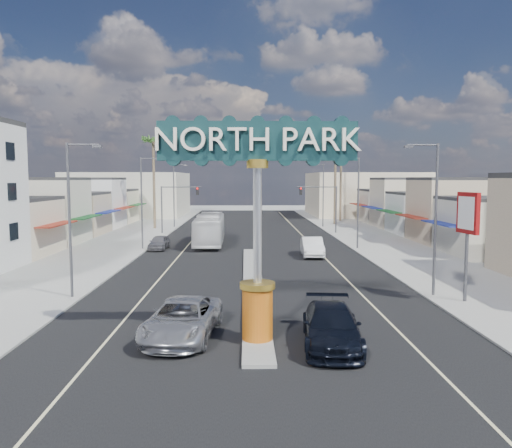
{
  "coord_description": "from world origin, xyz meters",
  "views": [
    {
      "loc": [
        -0.51,
        -18.73,
        6.99
      ],
      "look_at": [
        0.11,
        10.07,
        4.34
      ],
      "focal_mm": 35.0,
      "sensor_mm": 36.0,
      "label": 1
    }
  ],
  "objects_px": {
    "traffic_signal_right": "(322,200)",
    "streetlight_l_mid": "(143,198)",
    "streetlight_l_near": "(72,212)",
    "bank_pylon_sign": "(468,219)",
    "streetlight_r_near": "(433,211)",
    "palm_right_far": "(341,145)",
    "car_parked_right": "(312,247)",
    "streetlight_r_mid": "(357,198)",
    "streetlight_l_far": "(175,192)",
    "palm_right_mid": "(336,154)",
    "suv_right": "(331,326)",
    "traffic_signal_left": "(176,200)",
    "suv_left": "(182,319)",
    "city_bus": "(210,229)",
    "car_parked_left": "(159,242)",
    "streetlight_r_far": "(322,192)",
    "gateway_sign": "(257,204)",
    "palm_left_far": "(153,145)"
  },
  "relations": [
    {
      "from": "suv_left",
      "to": "car_parked_left",
      "type": "bearing_deg",
      "value": 108.21
    },
    {
      "from": "city_bus",
      "to": "palm_right_mid",
      "type": "bearing_deg",
      "value": 51.36
    },
    {
      "from": "palm_right_far",
      "to": "car_parked_right",
      "type": "relative_size",
      "value": 2.72
    },
    {
      "from": "palm_right_far",
      "to": "streetlight_r_mid",
      "type": "bearing_deg",
      "value": -98.12
    },
    {
      "from": "car_parked_right",
      "to": "streetlight_r_mid",
      "type": "bearing_deg",
      "value": 44.36
    },
    {
      "from": "traffic_signal_left",
      "to": "streetlight_l_near",
      "type": "distance_m",
      "value": 34.03
    },
    {
      "from": "gateway_sign",
      "to": "streetlight_l_mid",
      "type": "relative_size",
      "value": 1.02
    },
    {
      "from": "streetlight_l_near",
      "to": "streetlight_l_mid",
      "type": "distance_m",
      "value": 20.0
    },
    {
      "from": "palm_right_mid",
      "to": "suv_right",
      "type": "xyz_separation_m",
      "value": [
        -9.92,
        -54.46,
        -9.77
      ]
    },
    {
      "from": "traffic_signal_right",
      "to": "palm_right_far",
      "type": "distance_m",
      "value": 20.59
    },
    {
      "from": "streetlight_l_far",
      "to": "palm_right_mid",
      "type": "bearing_deg",
      "value": 9.69
    },
    {
      "from": "streetlight_r_far",
      "to": "palm_right_far",
      "type": "bearing_deg",
      "value": 65.45
    },
    {
      "from": "gateway_sign",
      "to": "streetlight_r_mid",
      "type": "xyz_separation_m",
      "value": [
        10.43,
        28.02,
        -0.86
      ]
    },
    {
      "from": "streetlight_r_near",
      "to": "car_parked_right",
      "type": "bearing_deg",
      "value": 107.61
    },
    {
      "from": "traffic_signal_right",
      "to": "streetlight_l_mid",
      "type": "distance_m",
      "value": 24.11
    },
    {
      "from": "palm_right_mid",
      "to": "suv_right",
      "type": "bearing_deg",
      "value": -100.32
    },
    {
      "from": "streetlight_l_near",
      "to": "streetlight_r_mid",
      "type": "xyz_separation_m",
      "value": [
        20.87,
        20.0,
        0.0
      ]
    },
    {
      "from": "car_parked_right",
      "to": "palm_right_far",
      "type": "bearing_deg",
      "value": 77.65
    },
    {
      "from": "suv_right",
      "to": "car_parked_right",
      "type": "bearing_deg",
      "value": 89.68
    },
    {
      "from": "palm_right_far",
      "to": "streetlight_l_far",
      "type": "bearing_deg",
      "value": -158.54
    },
    {
      "from": "traffic_signal_left",
      "to": "city_bus",
      "type": "relative_size",
      "value": 0.51
    },
    {
      "from": "suv_right",
      "to": "car_parked_left",
      "type": "bearing_deg",
      "value": 118.31
    },
    {
      "from": "palm_left_far",
      "to": "palm_right_mid",
      "type": "relative_size",
      "value": 1.08
    },
    {
      "from": "gateway_sign",
      "to": "streetlight_r_far",
      "type": "bearing_deg",
      "value": 78.22
    },
    {
      "from": "streetlight_r_near",
      "to": "suv_right",
      "type": "relative_size",
      "value": 1.58
    },
    {
      "from": "streetlight_l_near",
      "to": "bank_pylon_sign",
      "type": "bearing_deg",
      "value": -3.91
    },
    {
      "from": "streetlight_r_mid",
      "to": "palm_right_far",
      "type": "distance_m",
      "value": 33.14
    },
    {
      "from": "palm_right_mid",
      "to": "bank_pylon_sign",
      "type": "xyz_separation_m",
      "value": [
        -1.19,
        -47.52,
        -5.87
      ]
    },
    {
      "from": "gateway_sign",
      "to": "car_parked_left",
      "type": "height_order",
      "value": "gateway_sign"
    },
    {
      "from": "city_bus",
      "to": "suv_right",
      "type": "bearing_deg",
      "value": -77.89
    },
    {
      "from": "streetlight_r_mid",
      "to": "streetlight_l_mid",
      "type": "bearing_deg",
      "value": 180.0
    },
    {
      "from": "suv_right",
      "to": "city_bus",
      "type": "bearing_deg",
      "value": 108.31
    },
    {
      "from": "streetlight_r_near",
      "to": "streetlight_r_mid",
      "type": "distance_m",
      "value": 20.0
    },
    {
      "from": "traffic_signal_left",
      "to": "palm_right_mid",
      "type": "distance_m",
      "value": 26.01
    },
    {
      "from": "suv_left",
      "to": "streetlight_l_near",
      "type": "bearing_deg",
      "value": 140.88
    },
    {
      "from": "streetlight_l_near",
      "to": "city_bus",
      "type": "bearing_deg",
      "value": 75.51
    },
    {
      "from": "traffic_signal_right",
      "to": "streetlight_r_far",
      "type": "distance_m",
      "value": 8.14
    },
    {
      "from": "traffic_signal_right",
      "to": "streetlight_l_far",
      "type": "height_order",
      "value": "streetlight_l_far"
    },
    {
      "from": "streetlight_r_far",
      "to": "palm_right_far",
      "type": "distance_m",
      "value": 13.21
    },
    {
      "from": "palm_right_far",
      "to": "palm_left_far",
      "type": "bearing_deg",
      "value": -156.8
    },
    {
      "from": "streetlight_r_near",
      "to": "palm_right_far",
      "type": "height_order",
      "value": "palm_right_far"
    },
    {
      "from": "palm_right_far",
      "to": "car_parked_left",
      "type": "height_order",
      "value": "palm_right_far"
    },
    {
      "from": "car_parked_left",
      "to": "car_parked_right",
      "type": "xyz_separation_m",
      "value": [
        14.5,
        -4.62,
        0.16
      ]
    },
    {
      "from": "suv_left",
      "to": "bank_pylon_sign",
      "type": "relative_size",
      "value": 0.99
    },
    {
      "from": "palm_right_far",
      "to": "palm_right_mid",
      "type": "bearing_deg",
      "value": -108.43
    },
    {
      "from": "streetlight_l_far",
      "to": "bank_pylon_sign",
      "type": "xyz_separation_m",
      "value": [
        22.24,
        -43.52,
        -0.33
      ]
    },
    {
      "from": "car_parked_right",
      "to": "suv_right",
      "type": "bearing_deg",
      "value": -93.51
    },
    {
      "from": "traffic_signal_left",
      "to": "suv_left",
      "type": "distance_m",
      "value": 41.85
    },
    {
      "from": "traffic_signal_left",
      "to": "streetlight_l_mid",
      "type": "height_order",
      "value": "streetlight_l_mid"
    },
    {
      "from": "car_parked_right",
      "to": "streetlight_r_far",
      "type": "bearing_deg",
      "value": 81.69
    }
  ]
}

